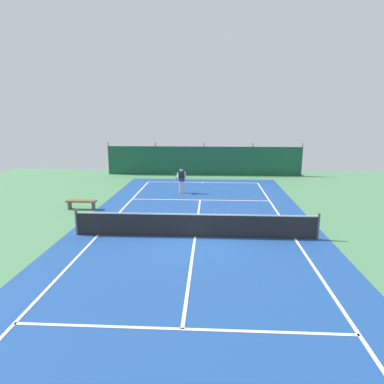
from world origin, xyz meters
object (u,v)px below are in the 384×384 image
(tennis_player, at_px, (181,178))
(parked_car, at_px, (208,160))
(tennis_ball_near_player, at_px, (224,218))
(courtside_bench, at_px, (81,203))
(tennis_net, at_px, (195,225))

(tennis_player, relative_size, parked_car, 0.38)
(tennis_ball_near_player, distance_m, courtside_bench, 7.74)
(tennis_player, relative_size, courtside_bench, 1.03)
(tennis_player, xyz_separation_m, tennis_ball_near_player, (2.61, -5.58, -0.93))
(parked_car, bearing_deg, courtside_bench, 61.99)
(tennis_net, height_order, tennis_ball_near_player, tennis_net)
(tennis_ball_near_player, relative_size, courtside_bench, 0.04)
(tennis_ball_near_player, bearing_deg, tennis_net, -115.77)
(tennis_net, xyz_separation_m, tennis_player, (-1.29, 8.31, 0.45))
(tennis_player, xyz_separation_m, courtside_bench, (-5.02, -4.31, -0.59))
(tennis_net, distance_m, courtside_bench, 7.47)
(tennis_net, xyz_separation_m, parked_car, (0.31, 18.49, 0.33))
(tennis_ball_near_player, bearing_deg, parked_car, 93.67)
(tennis_ball_near_player, height_order, courtside_bench, courtside_bench)
(tennis_player, bearing_deg, tennis_ball_near_player, 112.61)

